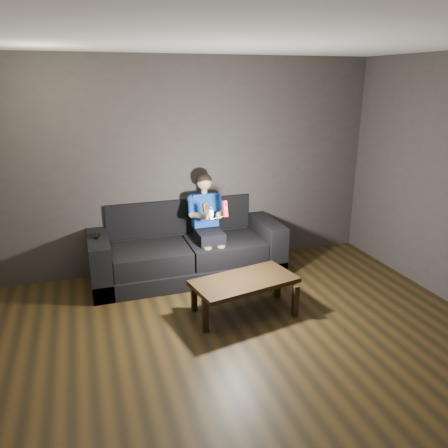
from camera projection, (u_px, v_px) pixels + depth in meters
name	position (u px, v px, depth m)	size (l,w,h in m)	color
floor	(264.00, 373.00, 3.76)	(5.00, 5.00, 0.00)	black
back_wall	(190.00, 166.00, 5.59)	(5.00, 0.04, 2.70)	#373330
ceiling	(275.00, 33.00, 2.92)	(5.00, 5.00, 0.02)	silver
sofa	(186.00, 251.00, 5.62)	(2.39, 1.03, 0.92)	black
child	(207.00, 216.00, 5.49)	(0.48, 0.59, 1.18)	black
wii_remote_red	(225.00, 209.00, 5.04)	(0.06, 0.08, 0.19)	red
nunchuk_white	(211.00, 213.00, 5.01)	(0.07, 0.10, 0.15)	white
wii_remote_black	(97.00, 236.00, 5.11)	(0.08, 0.17, 0.03)	black
coffee_table	(244.00, 284.00, 4.63)	(1.18, 0.75, 0.40)	black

